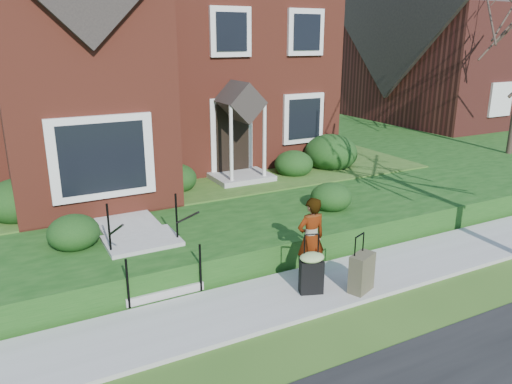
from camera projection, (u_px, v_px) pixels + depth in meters
ground at (313, 291)px, 9.15m from camera, size 120.00×120.00×0.00m
sidewalk at (313, 289)px, 9.14m from camera, size 60.00×1.60×0.08m
terrace at (243, 146)px, 20.05m from camera, size 44.00×20.00×0.60m
walkway at (111, 203)px, 12.07m from camera, size 1.20×6.00×0.06m
main_house at (140, 11)px, 15.61m from camera, size 10.40×10.20×9.40m
neighbour_house at (464, 20)px, 24.03m from camera, size 9.40×8.00×9.20m
front_steps at (149, 257)px, 9.45m from camera, size 1.40×2.02×1.50m
foundation_shrubs at (229, 171)px, 13.18m from camera, size 10.35×4.50×1.15m
woman at (311, 238)px, 9.28m from camera, size 0.59×0.39×1.59m
suitcase_black at (311, 271)px, 8.82m from camera, size 0.56×0.51×1.10m
suitcase_olive at (362, 272)px, 8.91m from camera, size 0.56×0.44×1.07m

